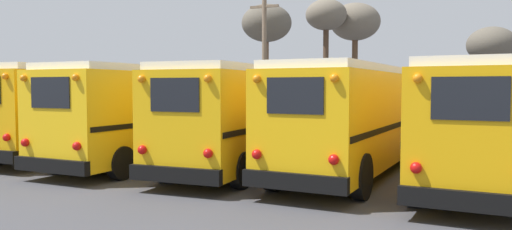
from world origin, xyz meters
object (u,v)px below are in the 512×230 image
(bare_tree_2, at_px, (491,45))
(bare_tree_0, at_px, (326,18))
(school_bus_1, at_px, (170,110))
(school_bus_4, at_px, (481,119))
(school_bus_0, at_px, (106,107))
(school_bus_2, at_px, (253,113))
(school_bus_3, at_px, (357,115))
(utility_pole, at_px, (264,57))
(bare_tree_1, at_px, (267,24))
(bare_tree_3, at_px, (355,23))

(bare_tree_2, bearing_deg, bare_tree_0, -167.62)
(school_bus_1, bearing_deg, school_bus_4, -1.93)
(school_bus_0, xyz_separation_m, school_bus_2, (6.65, -0.77, -0.07))
(school_bus_3, xyz_separation_m, bare_tree_0, (-7.05, 20.52, 5.81))
(school_bus_0, distance_m, school_bus_4, 13.32)
(school_bus_4, relative_size, utility_pole, 1.19)
(school_bus_3, height_order, utility_pole, utility_pole)
(utility_pole, distance_m, bare_tree_1, 4.54)
(school_bus_1, relative_size, bare_tree_3, 1.20)
(school_bus_1, xyz_separation_m, bare_tree_3, (1.08, 23.09, 5.63))
(school_bus_2, height_order, bare_tree_2, bare_tree_2)
(school_bus_4, bearing_deg, bare_tree_3, 110.78)
(school_bus_0, bearing_deg, bare_tree_0, 81.68)
(school_bus_1, distance_m, bare_tree_2, 25.34)
(school_bus_1, bearing_deg, bare_tree_0, 91.15)
(school_bus_4, bearing_deg, bare_tree_0, 116.57)
(school_bus_3, xyz_separation_m, bare_tree_3, (-5.57, 23.20, 5.65))
(school_bus_2, xyz_separation_m, bare_tree_2, (7.13, 23.07, 3.68))
(utility_pole, relative_size, bare_tree_0, 0.93)
(school_bus_0, distance_m, bare_tree_3, 23.68)
(school_bus_0, relative_size, school_bus_2, 1.10)
(school_bus_2, bearing_deg, bare_tree_3, 95.49)
(school_bus_0, relative_size, school_bus_4, 1.09)
(school_bus_1, bearing_deg, school_bus_0, 171.43)
(school_bus_1, height_order, school_bus_4, school_bus_1)
(school_bus_4, bearing_deg, school_bus_3, 176.13)
(utility_pole, xyz_separation_m, bare_tree_2, (12.26, 10.35, 1.07))
(bare_tree_0, bearing_deg, school_bus_0, -98.32)
(school_bus_3, bearing_deg, school_bus_2, -177.24)
(school_bus_2, xyz_separation_m, utility_pole, (-5.13, 12.72, 2.61))
(bare_tree_3, bearing_deg, school_bus_0, -101.02)
(bare_tree_2, bearing_deg, school_bus_0, -121.72)
(school_bus_1, xyz_separation_m, bare_tree_0, (-0.41, 20.41, 5.80))
(bare_tree_2, xyz_separation_m, bare_tree_3, (-9.38, 0.30, 1.99))
(school_bus_4, bearing_deg, bare_tree_2, 88.79)
(school_bus_2, distance_m, bare_tree_0, 21.81)
(school_bus_0, bearing_deg, school_bus_4, -3.60)
(bare_tree_2, height_order, bare_tree_3, bare_tree_3)
(school_bus_0, xyz_separation_m, utility_pole, (1.51, 11.95, 2.53))
(bare_tree_1, relative_size, bare_tree_2, 1.21)
(school_bus_3, height_order, bare_tree_1, bare_tree_1)
(school_bus_4, height_order, bare_tree_1, bare_tree_1)
(school_bus_2, xyz_separation_m, school_bus_3, (3.32, 0.16, 0.01))
(school_bus_3, relative_size, bare_tree_1, 1.23)
(school_bus_4, height_order, bare_tree_0, bare_tree_0)
(school_bus_2, height_order, school_bus_3, school_bus_2)
(school_bus_1, height_order, school_bus_3, school_bus_1)
(school_bus_2, bearing_deg, school_bus_3, 2.76)
(school_bus_4, bearing_deg, school_bus_0, 176.40)
(bare_tree_3, bearing_deg, school_bus_3, -76.51)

